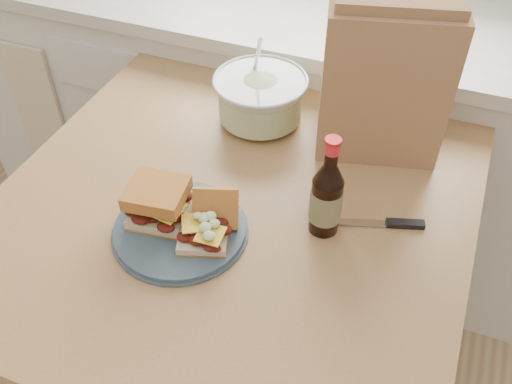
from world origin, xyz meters
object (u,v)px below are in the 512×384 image
(plate, at_px, (180,230))
(beer_bottle, at_px, (326,197))
(dining_table, at_px, (233,243))
(coleslaw_bowl, at_px, (260,100))
(paper_bag, at_px, (384,78))

(plate, bearing_deg, beer_bottle, 23.65)
(dining_table, relative_size, coleslaw_bowl, 4.39)
(paper_bag, bearing_deg, dining_table, -139.89)
(coleslaw_bowl, bearing_deg, dining_table, -80.94)
(plate, bearing_deg, paper_bag, 55.00)
(coleslaw_bowl, distance_m, paper_bag, 0.31)
(beer_bottle, distance_m, paper_bag, 0.33)
(plate, distance_m, beer_bottle, 0.30)
(coleslaw_bowl, height_order, beer_bottle, beer_bottle)
(plate, height_order, coleslaw_bowl, coleslaw_bowl)
(plate, relative_size, beer_bottle, 1.15)
(beer_bottle, height_order, paper_bag, paper_bag)
(dining_table, xyz_separation_m, beer_bottle, (0.20, 0.01, 0.21))
(dining_table, height_order, plate, plate)
(dining_table, bearing_deg, paper_bag, 54.65)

